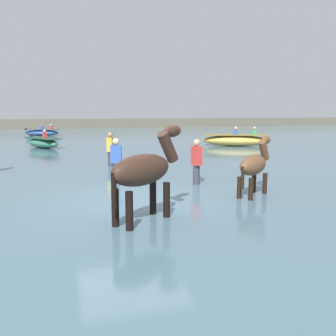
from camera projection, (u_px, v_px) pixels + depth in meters
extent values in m
plane|color=#756B56|center=(130.00, 214.00, 8.58)|extent=(120.00, 120.00, 0.00)
cube|color=#476675|center=(95.00, 157.00, 18.05)|extent=(90.00, 90.00, 0.31)
ellipsoid|color=brown|center=(253.00, 165.00, 8.95)|extent=(1.25, 1.10, 0.50)
cylinder|color=black|center=(254.00, 188.00, 9.49)|extent=(0.12, 0.12, 0.85)
cylinder|color=black|center=(265.00, 189.00, 9.32)|extent=(0.12, 0.12, 0.85)
cylinder|color=black|center=(239.00, 194.00, 8.80)|extent=(0.12, 0.12, 0.85)
cylinder|color=black|center=(251.00, 196.00, 8.62)|extent=(0.12, 0.12, 0.85)
cylinder|color=brown|center=(264.00, 150.00, 9.42)|extent=(0.48, 0.44, 0.57)
ellipsoid|color=brown|center=(266.00, 140.00, 9.48)|extent=(0.45, 0.40, 0.21)
cylinder|color=black|center=(243.00, 178.00, 8.52)|extent=(0.08, 0.08, 0.54)
ellipsoid|color=#382319|center=(142.00, 170.00, 6.81)|extent=(1.53, 1.29, 0.60)
cylinder|color=black|center=(153.00, 205.00, 7.46)|extent=(0.14, 0.14, 1.02)
cylinder|color=black|center=(167.00, 207.00, 7.23)|extent=(0.14, 0.14, 1.02)
cylinder|color=black|center=(115.00, 216.00, 6.64)|extent=(0.14, 0.14, 1.02)
cylinder|color=black|center=(129.00, 220.00, 6.42)|extent=(0.14, 0.14, 1.02)
cylinder|color=#382319|center=(168.00, 147.00, 7.36)|extent=(0.59, 0.51, 0.69)
ellipsoid|color=#382319|center=(172.00, 131.00, 7.43)|extent=(0.55, 0.47, 0.26)
cylinder|color=black|center=(114.00, 191.00, 6.30)|extent=(0.10, 0.10, 0.65)
ellipsoid|color=#337556|center=(43.00, 143.00, 21.05)|extent=(2.38, 3.16, 0.54)
cube|color=#1E4634|center=(43.00, 138.00, 21.01)|extent=(2.28, 3.03, 0.04)
cube|color=black|center=(31.00, 136.00, 22.02)|extent=(0.20, 0.18, 0.18)
cube|color=red|center=(45.00, 135.00, 21.08)|extent=(0.29, 0.32, 0.30)
sphere|color=tan|center=(45.00, 131.00, 21.04)|extent=(0.18, 0.18, 0.18)
ellipsoid|color=#28518E|center=(42.00, 133.00, 31.31)|extent=(3.00, 1.55, 0.50)
cube|color=navy|center=(42.00, 130.00, 31.26)|extent=(2.88, 1.49, 0.04)
cube|color=black|center=(26.00, 129.00, 31.19)|extent=(0.15, 0.18, 0.18)
cube|color=red|center=(51.00, 128.00, 31.20)|extent=(0.29, 0.24, 0.30)
sphere|color=tan|center=(51.00, 125.00, 31.16)|extent=(0.18, 0.18, 0.18)
cube|color=#3356A8|center=(42.00, 128.00, 31.30)|extent=(0.29, 0.24, 0.30)
sphere|color=#A37556|center=(42.00, 125.00, 31.27)|extent=(0.18, 0.18, 0.18)
ellipsoid|color=gold|center=(235.00, 141.00, 22.15)|extent=(4.13, 2.74, 0.66)
cube|color=olive|center=(235.00, 135.00, 22.10)|extent=(3.97, 2.63, 0.04)
cube|color=#388E51|center=(254.00, 132.00, 21.92)|extent=(0.31, 0.27, 0.30)
sphere|color=tan|center=(254.00, 128.00, 21.88)|extent=(0.18, 0.18, 0.18)
cube|color=#3356A8|center=(236.00, 132.00, 21.93)|extent=(0.31, 0.27, 0.30)
sphere|color=beige|center=(236.00, 128.00, 21.90)|extent=(0.18, 0.18, 0.18)
cylinder|color=#383842|center=(111.00, 163.00, 13.99)|extent=(0.20, 0.20, 0.88)
cube|color=gold|center=(110.00, 145.00, 13.88)|extent=(0.31, 0.37, 0.54)
sphere|color=#A37556|center=(110.00, 135.00, 13.82)|extent=(0.20, 0.20, 0.20)
cylinder|color=#383842|center=(196.00, 180.00, 10.51)|extent=(0.20, 0.20, 0.88)
cube|color=red|center=(197.00, 156.00, 10.40)|extent=(0.26, 0.35, 0.54)
sphere|color=tan|center=(197.00, 143.00, 10.34)|extent=(0.20, 0.20, 0.20)
cylinder|color=#383842|center=(117.00, 178.00, 10.89)|extent=(0.20, 0.20, 0.88)
cube|color=#3356A8|center=(116.00, 154.00, 10.78)|extent=(0.36, 0.27, 0.54)
sphere|color=beige|center=(116.00, 141.00, 10.73)|extent=(0.20, 0.20, 0.20)
cube|color=#605B4C|center=(76.00, 125.00, 45.92)|extent=(80.00, 2.40, 1.49)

